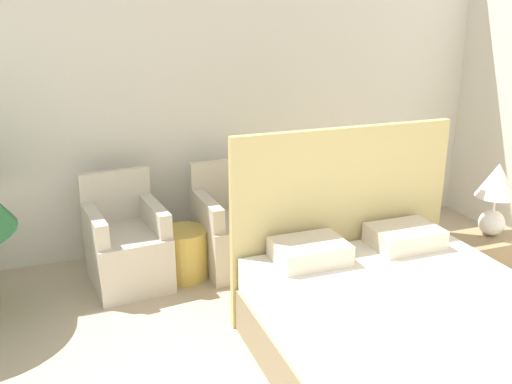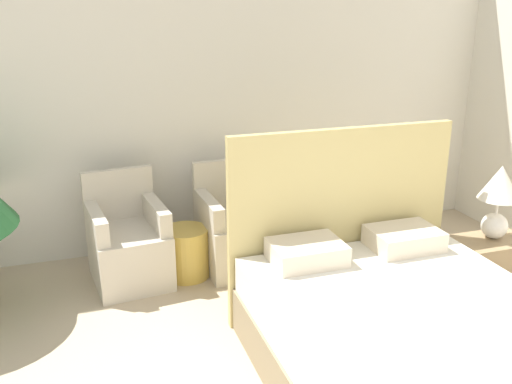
# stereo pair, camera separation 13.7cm
# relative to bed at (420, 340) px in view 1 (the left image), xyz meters

# --- Properties ---
(wall_back) EXTENTS (10.00, 0.06, 2.90)m
(wall_back) POSITION_rel_bed_xyz_m (-0.67, 2.57, 1.14)
(wall_back) COLOR silver
(wall_back) RESTS_ON ground_plane
(bed) EXTENTS (1.69, 2.19, 1.39)m
(bed) POSITION_rel_bed_xyz_m (0.00, 0.00, 0.00)
(bed) COLOR #8C7A5B
(bed) RESTS_ON ground_plane
(armchair_near_window_left) EXTENTS (0.65, 0.73, 0.89)m
(armchair_near_window_left) POSITION_rel_bed_xyz_m (-1.43, 1.95, -0.02)
(armchair_near_window_left) COLOR beige
(armchair_near_window_left) RESTS_ON ground_plane
(armchair_near_window_right) EXTENTS (0.61, 0.70, 0.89)m
(armchair_near_window_right) POSITION_rel_bed_xyz_m (-0.51, 1.95, -0.02)
(armchair_near_window_right) COLOR beige
(armchair_near_window_right) RESTS_ON ground_plane
(nightstand) EXTENTS (0.55, 0.37, 0.49)m
(nightstand) POSITION_rel_bed_xyz_m (1.18, 0.78, -0.06)
(nightstand) COLOR #937A56
(nightstand) RESTS_ON ground_plane
(table_lamp) EXTENTS (0.31, 0.31, 0.57)m
(table_lamp) POSITION_rel_bed_xyz_m (1.20, 0.81, 0.54)
(table_lamp) COLOR white
(table_lamp) RESTS_ON nightstand
(side_table) EXTENTS (0.39, 0.39, 0.42)m
(side_table) POSITION_rel_bed_xyz_m (-0.97, 1.88, -0.10)
(side_table) COLOR gold
(side_table) RESTS_ON ground_plane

